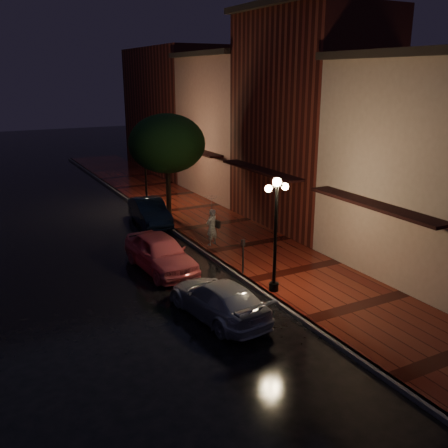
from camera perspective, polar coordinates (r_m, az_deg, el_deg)
ground at (r=22.89m, az=-1.99°, el=-3.54°), size 120.00×120.00×0.00m
sidewalk at (r=23.88m, az=2.86°, el=-2.49°), size 4.50×60.00×0.15m
curb at (r=22.87m, az=-1.99°, el=-3.37°), size 0.25×60.00×0.15m
storefront_near at (r=21.44m, az=22.62°, el=5.57°), size 5.00×8.00×8.50m
storefront_mid at (r=27.00m, az=9.66°, el=11.34°), size 5.00×8.00×11.00m
storefront_far at (r=33.76m, az=1.17°, el=10.90°), size 5.00×8.00×9.00m
storefront_extra at (r=42.69m, az=-5.55°, el=12.73°), size 5.00×12.00×10.00m
streetlamp_near at (r=18.11m, az=5.92°, el=-0.47°), size 0.96×0.36×4.31m
streetlamp_far at (r=30.41m, az=-8.99°, el=6.44°), size 0.96×0.36×4.31m
street_tree at (r=27.45m, az=-6.51°, el=8.92°), size 4.16×4.16×5.80m
pink_car at (r=21.07m, az=-7.28°, el=-3.26°), size 2.08×4.63×1.54m
navy_car at (r=27.64m, az=-8.51°, el=1.40°), size 1.83×4.38×1.41m
silver_car at (r=17.02m, az=-0.64°, el=-8.61°), size 2.33×4.62×1.29m
woman_with_umbrella at (r=23.30m, az=-1.41°, el=1.39°), size 1.01×1.03×2.44m
parking_meter at (r=20.09m, az=2.19°, el=-3.36°), size 0.15×0.12×1.46m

